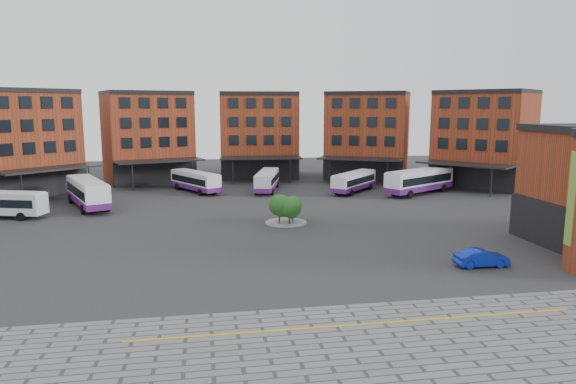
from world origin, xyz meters
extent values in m
plane|color=#28282B|center=(0.00, 0.00, 0.00)|extent=(160.00, 160.00, 0.00)
cube|color=gold|center=(2.00, -14.00, 0.03)|extent=(26.00, 0.15, 0.02)
cube|color=maroon|center=(-31.45, 36.93, 7.00)|extent=(16.35, 16.13, 14.00)
cube|color=black|center=(-28.20, 33.32, 2.00)|extent=(10.00, 9.07, 4.00)
cube|color=black|center=(-31.45, 36.93, 14.30)|extent=(16.55, 16.35, 0.60)
cube|color=black|center=(-28.07, 33.17, 9.20)|extent=(8.60, 7.77, 8.00)
cube|color=black|center=(-26.63, 31.58, 4.00)|extent=(12.61, 11.97, 0.25)
cylinder|color=black|center=(-28.81, 27.19, 2.00)|extent=(0.20, 0.20, 4.00)
cylinder|color=black|center=(-22.05, 33.28, 2.00)|extent=(0.20, 0.20, 4.00)
cube|color=maroon|center=(-15.30, 46.44, 7.00)|extent=(15.55, 13.69, 14.00)
cube|color=black|center=(-13.72, 41.85, 2.00)|extent=(12.45, 4.71, 4.00)
cube|color=black|center=(-15.30, 46.44, 14.30)|extent=(15.65, 13.97, 0.60)
cube|color=black|center=(-13.66, 41.66, 9.20)|extent=(10.87, 3.87, 8.00)
cube|color=black|center=(-12.96, 39.63, 4.00)|extent=(13.72, 8.39, 0.25)
cylinder|color=black|center=(-16.67, 36.45, 2.00)|extent=(0.20, 0.20, 4.00)
cylinder|color=black|center=(-8.07, 39.41, 2.00)|extent=(0.20, 0.20, 4.00)
cube|color=maroon|center=(3.28, 48.89, 7.00)|extent=(13.67, 10.88, 14.00)
cube|color=black|center=(2.94, 44.05, 2.00)|extent=(13.00, 1.41, 4.00)
cube|color=black|center=(3.28, 48.89, 14.30)|extent=(13.69, 11.18, 0.60)
cube|color=black|center=(2.93, 43.85, 9.20)|extent=(11.42, 0.95, 8.00)
cube|color=black|center=(2.78, 41.70, 4.00)|extent=(13.28, 5.30, 0.25)
cylinder|color=black|center=(-1.89, 40.22, 2.00)|extent=(0.20, 0.20, 4.00)
cylinder|color=black|center=(7.19, 39.59, 2.00)|extent=(0.20, 0.20, 4.00)
cube|color=maroon|center=(21.34, 43.88, 7.00)|extent=(16.12, 14.81, 14.00)
cube|color=black|center=(19.14, 39.56, 2.00)|extent=(11.81, 6.35, 4.00)
cube|color=black|center=(21.34, 43.88, 14.30)|extent=(16.26, 15.08, 0.60)
cube|color=black|center=(19.04, 39.38, 9.20)|extent=(10.26, 5.33, 8.00)
cube|color=black|center=(18.07, 37.46, 4.00)|extent=(13.58, 9.82, 0.25)
cylinder|color=black|center=(13.20, 37.92, 2.00)|extent=(0.20, 0.20, 4.00)
cylinder|color=black|center=(21.31, 33.79, 2.00)|extent=(0.20, 0.20, 4.00)
cube|color=maroon|center=(36.00, 32.21, 7.00)|extent=(16.02, 16.39, 14.00)
cube|color=black|center=(32.29, 29.09, 2.00)|extent=(8.74, 10.28, 4.00)
cube|color=black|center=(36.00, 32.21, 14.30)|extent=(16.25, 16.58, 0.60)
cube|color=black|center=(32.14, 28.96, 9.20)|extent=(7.47, 8.86, 8.00)
cube|color=black|center=(30.49, 27.58, 4.00)|extent=(11.73, 12.79, 0.25)
cylinder|color=black|center=(26.19, 29.91, 2.00)|extent=(0.20, 0.20, 4.00)
cylinder|color=black|center=(32.03, 22.94, 2.00)|extent=(0.20, 0.20, 4.00)
cube|color=black|center=(22.90, -2.00, 2.00)|extent=(0.40, 12.00, 4.00)
cylinder|color=gray|center=(2.00, 12.00, 0.06)|extent=(4.40, 4.40, 0.12)
cylinder|color=#332114|center=(1.20, 11.40, 0.74)|extent=(0.14, 0.14, 1.49)
sphere|color=#214E1A|center=(1.20, 11.40, 2.08)|extent=(2.25, 2.25, 2.25)
sphere|color=#214E1A|center=(1.40, 11.25, 1.64)|extent=(1.58, 1.58, 1.58)
cylinder|color=#332114|center=(2.80, 12.60, 0.62)|extent=(0.14, 0.14, 1.23)
sphere|color=#214E1A|center=(2.80, 12.60, 1.72)|extent=(2.03, 2.03, 2.03)
sphere|color=#214E1A|center=(3.00, 12.45, 1.35)|extent=(1.42, 1.42, 1.42)
cylinder|color=#332114|center=(2.20, 11.00, 0.67)|extent=(0.14, 0.14, 1.33)
sphere|color=#214E1A|center=(2.20, 11.00, 1.86)|extent=(2.15, 2.15, 2.15)
sphere|color=#214E1A|center=(2.40, 10.85, 1.46)|extent=(1.50, 1.50, 1.50)
cylinder|color=black|center=(-26.02, 17.70, 0.47)|extent=(0.98, 0.54, 0.94)
cylinder|color=black|center=(-25.34, 19.94, 0.47)|extent=(0.98, 0.54, 0.94)
cube|color=white|center=(-20.45, 24.34, 1.96)|extent=(7.23, 12.25, 2.70)
cube|color=black|center=(-20.45, 24.34, 2.15)|extent=(6.91, 11.38, 1.05)
cube|color=silver|center=(-20.45, 24.34, 3.36)|extent=(6.94, 11.76, 0.13)
cube|color=black|center=(-22.75, 29.85, 2.21)|extent=(2.21, 1.02, 1.21)
cube|color=#561972|center=(-20.45, 24.34, 0.99)|extent=(7.28, 12.31, 0.77)
cylinder|color=black|center=(-23.22, 27.39, 0.55)|extent=(0.73, 1.15, 1.10)
cylinder|color=black|center=(-20.67, 28.46, 0.55)|extent=(0.73, 1.15, 1.10)
cylinder|color=black|center=(-20.22, 20.23, 0.55)|extent=(0.73, 1.15, 1.10)
cylinder|color=black|center=(-17.68, 21.29, 0.55)|extent=(0.73, 1.15, 1.10)
cube|color=white|center=(-7.65, 33.89, 1.66)|extent=(7.26, 10.08, 2.30)
cube|color=black|center=(-7.65, 33.89, 1.83)|extent=(6.89, 9.40, 0.89)
cube|color=silver|center=(-7.65, 33.89, 2.86)|extent=(6.97, 9.68, 0.11)
cube|color=black|center=(-10.21, 38.25, 1.88)|extent=(1.78, 1.12, 1.03)
cube|color=#561972|center=(-7.65, 33.89, 0.84)|extent=(7.31, 10.13, 0.66)
cylinder|color=black|center=(-10.33, 36.14, 0.47)|extent=(0.72, 0.95, 0.94)
cylinder|color=black|center=(-8.31, 37.33, 0.47)|extent=(0.72, 0.95, 0.94)
cylinder|color=black|center=(-6.98, 30.45, 0.47)|extent=(0.72, 0.95, 0.94)
cylinder|color=black|center=(-4.96, 31.64, 0.47)|extent=(0.72, 0.95, 0.94)
cube|color=silver|center=(2.63, 32.83, 1.66)|extent=(4.86, 10.52, 2.29)
cube|color=black|center=(2.63, 32.83, 1.82)|extent=(4.71, 9.74, 0.89)
cube|color=silver|center=(2.63, 32.83, 2.85)|extent=(4.66, 10.10, 0.11)
cube|color=black|center=(3.90, 37.69, 1.87)|extent=(1.95, 0.62, 1.03)
cube|color=#561972|center=(2.63, 32.83, 0.84)|extent=(4.91, 10.57, 0.65)
cylinder|color=black|center=(2.33, 36.30, 0.47)|extent=(0.51, 0.97, 0.93)
cylinder|color=black|center=(4.59, 35.71, 0.47)|extent=(0.51, 0.97, 0.93)
cylinder|color=black|center=(0.67, 29.95, 0.47)|extent=(0.51, 0.97, 0.93)
cylinder|color=black|center=(2.92, 29.36, 0.47)|extent=(0.51, 0.97, 0.93)
cube|color=white|center=(14.84, 29.92, 1.63)|extent=(8.47, 9.00, 2.24)
cube|color=black|center=(14.84, 29.92, 1.79)|extent=(7.97, 8.45, 0.87)
cube|color=silver|center=(14.84, 29.92, 2.79)|extent=(8.13, 8.64, 0.11)
cube|color=black|center=(18.16, 33.58, 1.83)|extent=(1.52, 1.40, 1.01)
cube|color=#561972|center=(14.84, 29.92, 0.82)|extent=(8.52, 9.06, 0.64)
cylinder|color=black|center=(16.16, 33.08, 0.46)|extent=(0.82, 0.86, 0.92)
cylinder|color=black|center=(17.86, 31.54, 0.46)|extent=(0.82, 0.86, 0.92)
cylinder|color=black|center=(11.83, 28.30, 0.46)|extent=(0.82, 0.86, 0.92)
cylinder|color=black|center=(13.52, 26.76, 0.46)|extent=(0.82, 0.86, 0.92)
cube|color=white|center=(23.43, 26.81, 1.97)|extent=(11.92, 8.58, 2.72)
cube|color=black|center=(23.43, 26.81, 2.16)|extent=(11.11, 8.14, 1.05)
cube|color=silver|center=(23.43, 26.81, 3.38)|extent=(11.44, 8.24, 0.13)
cube|color=black|center=(28.60, 29.85, 2.22)|extent=(1.30, 2.09, 1.22)
cube|color=#561972|center=(23.43, 26.81, 1.00)|extent=(11.97, 8.64, 0.78)
cylinder|color=black|center=(26.09, 29.99, 0.55)|extent=(1.12, 0.85, 1.11)
cylinder|color=black|center=(27.49, 27.60, 0.55)|extent=(1.12, 0.85, 1.11)
cylinder|color=black|center=(19.36, 26.02, 0.55)|extent=(1.12, 0.85, 1.11)
cylinder|color=black|center=(20.77, 23.63, 0.55)|extent=(1.12, 0.85, 1.11)
imported|color=#0D24AD|center=(14.45, -5.22, 0.68)|extent=(4.16, 1.52, 1.36)
camera|label=1|loc=(-6.59, -40.32, 12.24)|focal=32.00mm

